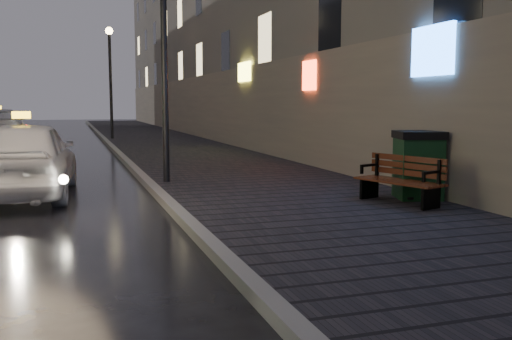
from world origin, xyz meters
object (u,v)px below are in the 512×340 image
at_px(bench, 401,179).
at_px(taxi_near, 23,158).
at_px(lamp_near, 164,26).
at_px(lamp_far, 110,69).
at_px(trash_bin, 418,164).

distance_m(bench, taxi_near, 7.26).
height_order(lamp_near, lamp_far, same).
height_order(lamp_near, bench, lamp_near).
bearing_deg(trash_bin, taxi_near, 170.99).
xyz_separation_m(lamp_near, trash_bin, (3.95, -3.61, -2.72)).
bearing_deg(taxi_near, lamp_far, -96.18).
xyz_separation_m(bench, taxi_near, (-6.27, 3.66, 0.22)).
bearing_deg(lamp_far, trash_bin, -78.61).
distance_m(lamp_near, trash_bin, 6.01).
xyz_separation_m(trash_bin, taxi_near, (-6.83, 3.32, 0.01)).
relative_size(trash_bin, taxi_near, 0.27).
distance_m(lamp_near, taxi_near, 3.96).
height_order(lamp_far, bench, lamp_far).
bearing_deg(bench, trash_bin, 13.30).
relative_size(lamp_far, bench, 3.13).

